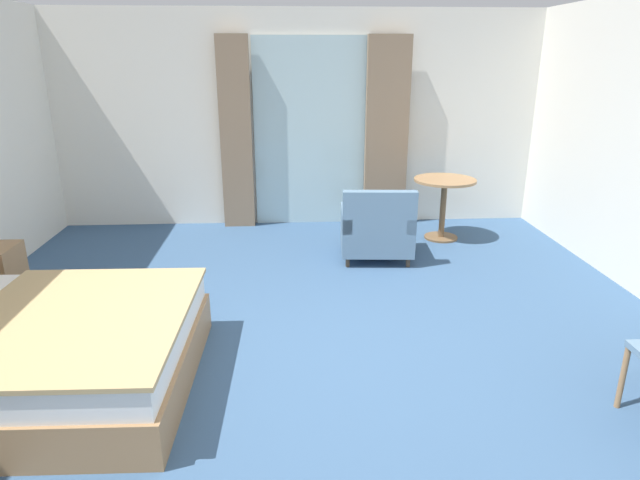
% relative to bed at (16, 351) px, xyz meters
% --- Properties ---
extents(ground, '(6.73, 7.77, 0.10)m').
position_rel_bed_xyz_m(ground, '(1.95, 0.19, -0.32)').
color(ground, '#38567A').
extents(wall_back, '(6.33, 0.12, 2.67)m').
position_rel_bed_xyz_m(wall_back, '(1.95, 3.81, 1.06)').
color(wall_back, white).
rests_on(wall_back, ground).
extents(balcony_glass_door, '(1.46, 0.02, 2.35)m').
position_rel_bed_xyz_m(balcony_glass_door, '(2.11, 3.73, 0.90)').
color(balcony_glass_door, silver).
rests_on(balcony_glass_door, ground).
extents(curtain_panel_left, '(0.39, 0.10, 2.36)m').
position_rel_bed_xyz_m(curtain_panel_left, '(1.16, 3.63, 0.91)').
color(curtain_panel_left, '#897056').
rests_on(curtain_panel_left, ground).
extents(curtain_panel_right, '(0.54, 0.10, 2.36)m').
position_rel_bed_xyz_m(curtain_panel_right, '(3.06, 3.63, 0.91)').
color(curtain_panel_right, '#897056').
rests_on(curtain_panel_right, ground).
extents(bed, '(2.21, 1.73, 1.05)m').
position_rel_bed_xyz_m(bed, '(0.00, 0.00, 0.00)').
color(bed, '#9E754C').
rests_on(bed, ground).
extents(armchair_by_window, '(0.80, 0.77, 0.82)m').
position_rel_bed_xyz_m(armchair_by_window, '(2.74, 2.30, 0.05)').
color(armchair_by_window, slate).
rests_on(armchair_by_window, ground).
extents(round_cafe_table, '(0.73, 0.73, 0.74)m').
position_rel_bed_xyz_m(round_cafe_table, '(3.65, 2.95, 0.27)').
color(round_cafe_table, '#9E754C').
rests_on(round_cafe_table, ground).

